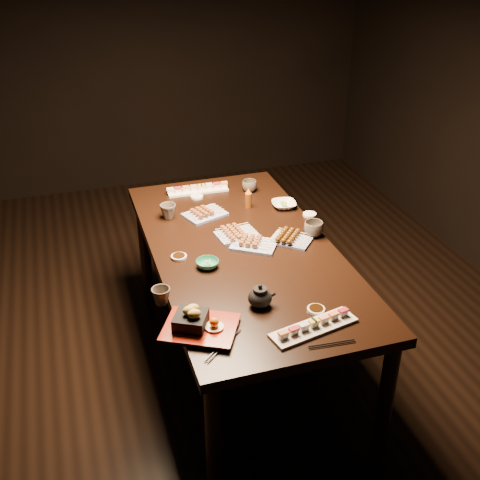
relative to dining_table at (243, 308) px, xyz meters
name	(u,v)px	position (x,y,z in m)	size (l,w,h in m)	color
ground	(220,347)	(-0.09, 0.16, -0.38)	(5.00, 5.00, 0.00)	black
dining_table	(243,308)	(0.00, 0.00, 0.00)	(0.90, 1.80, 0.75)	black
sushi_platter_near	(314,324)	(0.08, -0.72, 0.40)	(0.38, 0.11, 0.05)	white
sushi_platter_far	(197,188)	(-0.05, 0.74, 0.40)	(0.36, 0.10, 0.04)	white
yakitori_plate_center	(237,232)	(0.01, 0.13, 0.40)	(0.21, 0.15, 0.05)	#828EB6
yakitori_plate_right	(254,241)	(0.06, 0.00, 0.40)	(0.22, 0.16, 0.06)	#828EB6
yakitori_plate_left	(205,211)	(-0.09, 0.41, 0.40)	(0.22, 0.16, 0.06)	#828EB6
tsukune_plate	(291,237)	(0.26, -0.01, 0.40)	(0.20, 0.15, 0.05)	#828EB6
edamame_bowl_green	(208,264)	(-0.22, -0.12, 0.39)	(0.11, 0.11, 0.03)	#2A8164
edamame_bowl_cream	(284,205)	(0.37, 0.38, 0.39)	(0.14, 0.14, 0.03)	beige
tempura_tray	(200,320)	(-0.37, -0.59, 0.43)	(0.29, 0.24, 0.11)	black
teacup_near_left	(161,296)	(-0.49, -0.35, 0.41)	(0.08, 0.08, 0.08)	#4F463C
teacup_mid_right	(314,229)	(0.39, 0.01, 0.42)	(0.10, 0.10, 0.08)	#4F463C
teacup_far_left	(168,211)	(-0.29, 0.44, 0.42)	(0.09, 0.09, 0.08)	#4F463C
teacup_far_right	(249,186)	(0.25, 0.64, 0.41)	(0.09, 0.09, 0.07)	#4F463C
teapot	(260,296)	(-0.08, -0.50, 0.43)	(0.12, 0.12, 0.10)	black
condiment_bottle	(248,198)	(0.17, 0.44, 0.43)	(0.04, 0.04, 0.12)	#6E320E
sauce_dish_west	(179,257)	(-0.33, 0.00, 0.38)	(0.08, 0.08, 0.01)	white
sauce_dish_east	(310,214)	(0.47, 0.23, 0.38)	(0.08, 0.08, 0.01)	white
sauce_dish_se	(316,310)	(0.14, -0.61, 0.38)	(0.08, 0.08, 0.01)	white
sauce_dish_nw	(197,197)	(-0.08, 0.65, 0.38)	(0.07, 0.07, 0.01)	white
chopsticks_near	(223,345)	(-0.31, -0.71, 0.38)	(0.24, 0.02, 0.01)	black
chopsticks_se	(332,344)	(0.10, -0.84, 0.38)	(0.20, 0.02, 0.01)	black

